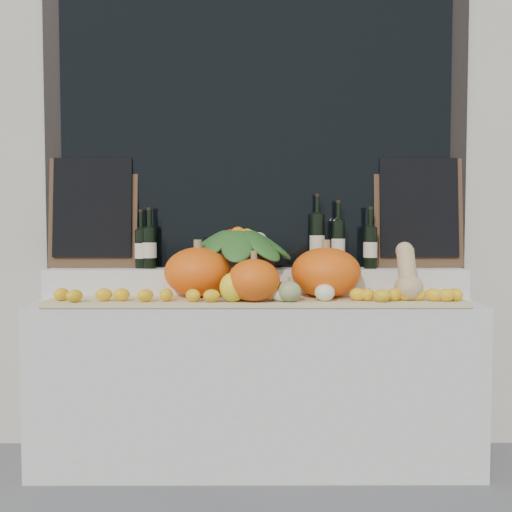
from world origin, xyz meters
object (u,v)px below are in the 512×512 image
butternut_squash (407,275)px  produce_bowl (238,248)px  pumpkin_left (198,272)px  wine_bottle_tall (317,240)px  pumpkin_right (326,272)px

butternut_squash → produce_bowl: bearing=161.2°
pumpkin_left → produce_bowl: 0.30m
butternut_squash → wine_bottle_tall: size_ratio=0.70×
pumpkin_right → pumpkin_left: bearing=178.4°
pumpkin_left → wine_bottle_tall: size_ratio=0.84×
butternut_squash → pumpkin_right: bearing=166.6°
butternut_squash → wine_bottle_tall: 0.56m
produce_bowl → wine_bottle_tall: 0.44m
wine_bottle_tall → produce_bowl: bearing=-175.7°
butternut_squash → produce_bowl: size_ratio=0.46×
pumpkin_left → produce_bowl: bearing=41.2°
produce_bowl → wine_bottle_tall: size_ratio=1.53×
pumpkin_right → produce_bowl: (-0.46, 0.20, 0.12)m
butternut_squash → wine_bottle_tall: bearing=142.1°
pumpkin_left → produce_bowl: produce_bowl is taller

